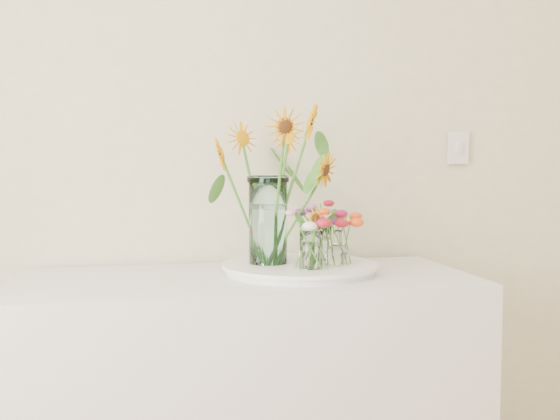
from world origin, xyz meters
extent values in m
cube|color=white|center=(-0.36, 1.93, 0.45)|extent=(1.40, 0.60, 0.90)
cylinder|color=white|center=(-0.18, 1.96, 0.91)|extent=(0.47, 0.47, 0.02)
cylinder|color=#C0F3F8|center=(-0.28, 1.98, 1.07)|extent=(0.13, 0.13, 0.28)
cylinder|color=white|center=(-0.17, 1.85, 0.98)|extent=(0.08, 0.08, 0.12)
cylinder|color=white|center=(-0.09, 2.02, 0.98)|extent=(0.09, 0.09, 0.12)
camera|label=1|loc=(-0.70, -0.18, 1.27)|focal=45.00mm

